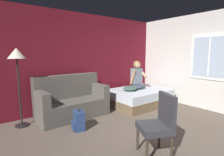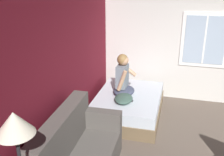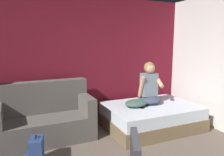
% 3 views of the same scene
% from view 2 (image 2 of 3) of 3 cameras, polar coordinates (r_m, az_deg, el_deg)
% --- Properties ---
extents(wall_back_accent, '(9.82, 0.16, 2.70)m').
position_cam_2_polar(wall_back_accent, '(4.39, -11.09, 1.39)').
color(wall_back_accent, maroon).
rests_on(wall_back_accent, ground).
extents(wall_side_with_window, '(0.19, 6.83, 2.70)m').
position_cam_2_polar(wall_side_with_window, '(6.43, 22.86, 6.40)').
color(wall_side_with_window, silver).
rests_on(wall_side_with_window, ground).
extents(bed, '(1.86, 1.35, 0.48)m').
position_cam_2_polar(bed, '(5.65, 3.59, -5.93)').
color(bed, brown).
rests_on(bed, ground).
extents(person_seated, '(0.54, 0.47, 0.88)m').
position_cam_2_polar(person_seated, '(5.45, 2.46, -0.07)').
color(person_seated, '#383D51').
rests_on(person_seated, bed).
extents(throw_pillow, '(0.52, 0.41, 0.14)m').
position_cam_2_polar(throw_pillow, '(5.22, 2.55, -4.49)').
color(throw_pillow, '#385147').
rests_on(throw_pillow, bed).
extents(cell_phone, '(0.08, 0.15, 0.01)m').
position_cam_2_polar(cell_phone, '(5.29, 3.84, -4.95)').
color(cell_phone, black).
rests_on(cell_phone, bed).
extents(floor_lamp, '(0.36, 0.36, 1.70)m').
position_cam_2_polar(floor_lamp, '(2.58, -20.06, -12.30)').
color(floor_lamp, black).
rests_on(floor_lamp, ground).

